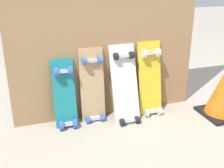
% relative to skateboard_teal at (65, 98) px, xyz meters
% --- Properties ---
extents(ground_plane, '(12.00, 12.00, 0.00)m').
position_rel_skateboard_teal_xyz_m(ground_plane, '(0.35, 0.03, -0.23)').
color(ground_plane, '#A89E8E').
extents(skateboard_teal, '(0.16, 0.18, 0.57)m').
position_rel_skateboard_teal_xyz_m(skateboard_teal, '(0.00, 0.00, 0.00)').
color(skateboard_teal, '#197A7F').
rests_on(skateboard_teal, ground).
extents(skateboard_natural, '(0.19, 0.14, 0.64)m').
position_rel_skateboard_teal_xyz_m(skateboard_natural, '(0.22, 0.03, 0.03)').
color(skateboard_natural, tan).
rests_on(skateboard_natural, ground).
extents(skateboard_white, '(0.20, 0.26, 0.65)m').
position_rel_skateboard_teal_xyz_m(skateboard_white, '(0.46, -0.04, 0.03)').
color(skateboard_white, silver).
rests_on(skateboard_white, ground).
extents(skateboard_yellow, '(0.19, 0.19, 0.65)m').
position_rel_skateboard_teal_xyz_m(skateboard_yellow, '(0.70, 0.00, 0.04)').
color(skateboard_yellow, gold).
rests_on(skateboard_yellow, ground).
extents(traffic_cone, '(0.32, 0.32, 0.42)m').
position_rel_skateboard_teal_xyz_m(traffic_cone, '(1.24, -0.24, -0.02)').
color(traffic_cone, black).
rests_on(traffic_cone, ground).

